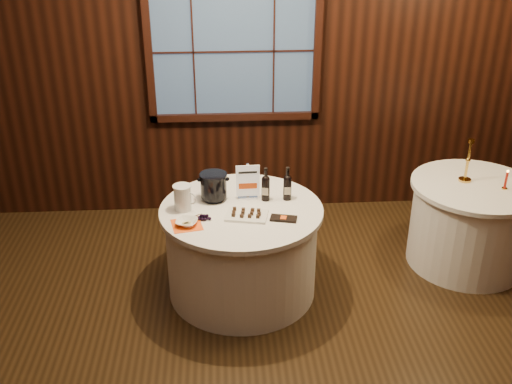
{
  "coord_description": "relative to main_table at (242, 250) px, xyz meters",
  "views": [
    {
      "loc": [
        -0.15,
        -3.12,
        2.96
      ],
      "look_at": [
        0.11,
        0.9,
        0.96
      ],
      "focal_mm": 42.0,
      "sensor_mm": 36.0,
      "label": 1
    }
  ],
  "objects": [
    {
      "name": "ice_bucket",
      "position": [
        -0.21,
        0.16,
        0.5
      ],
      "size": [
        0.22,
        0.22,
        0.23
      ],
      "color": "black",
      "rests_on": "main_table"
    },
    {
      "name": "port_bottle_right",
      "position": [
        0.37,
        0.13,
        0.5
      ],
      "size": [
        0.07,
        0.07,
        0.28
      ],
      "rotation": [
        0.0,
        0.0,
        -0.06
      ],
      "color": "black",
      "rests_on": "main_table"
    },
    {
      "name": "red_candle",
      "position": [
        2.19,
        0.2,
        0.45
      ],
      "size": [
        0.05,
        0.05,
        0.17
      ],
      "color": "gold",
      "rests_on": "side_table"
    },
    {
      "name": "orange_napkin",
      "position": [
        -0.41,
        -0.24,
        0.38
      ],
      "size": [
        0.25,
        0.25,
        0.0
      ],
      "primitive_type": "cube",
      "rotation": [
        0.0,
        0.0,
        0.2
      ],
      "color": "#FF5915",
      "rests_on": "main_table"
    },
    {
      "name": "sign_stand",
      "position": [
        0.06,
        0.16,
        0.49
      ],
      "size": [
        0.19,
        0.09,
        0.3
      ],
      "rotation": [
        0.0,
        0.0,
        0.03
      ],
      "color": "silver",
      "rests_on": "main_table"
    },
    {
      "name": "main_table",
      "position": [
        0.0,
        0.0,
        0.0
      ],
      "size": [
        1.28,
        1.28,
        0.77
      ],
      "color": "white",
      "rests_on": "ground"
    },
    {
      "name": "back_wall",
      "position": [
        0.0,
        1.48,
        1.16
      ],
      "size": [
        6.0,
        0.1,
        3.0
      ],
      "color": "black",
      "rests_on": "ground"
    },
    {
      "name": "cracker_bowl",
      "position": [
        -0.41,
        -0.24,
        0.41
      ],
      "size": [
        0.19,
        0.19,
        0.04
      ],
      "primitive_type": "imported",
      "rotation": [
        0.0,
        0.0,
        -0.26
      ],
      "color": "white",
      "rests_on": "orange_napkin"
    },
    {
      "name": "side_table",
      "position": [
        2.0,
        0.3,
        0.0
      ],
      "size": [
        1.08,
        1.08,
        0.77
      ],
      "color": "white",
      "rests_on": "ground"
    },
    {
      "name": "glass_pitcher",
      "position": [
        -0.45,
        0.01,
        0.49
      ],
      "size": [
        0.19,
        0.14,
        0.2
      ],
      "rotation": [
        0.0,
        0.0,
        -0.38
      ],
      "color": "silver",
      "rests_on": "main_table"
    },
    {
      "name": "port_bottle_left",
      "position": [
        0.2,
        0.13,
        0.5
      ],
      "size": [
        0.07,
        0.07,
        0.28
      ],
      "rotation": [
        0.0,
        0.0,
        -0.2
      ],
      "color": "black",
      "rests_on": "main_table"
    },
    {
      "name": "ground",
      "position": [
        0.0,
        -1.0,
        -0.39
      ],
      "size": [
        6.0,
        6.0,
        0.0
      ],
      "primitive_type": "plane",
      "color": "black",
      "rests_on": "ground"
    },
    {
      "name": "brass_candlestick",
      "position": [
        1.92,
        0.37,
        0.52
      ],
      "size": [
        0.11,
        0.11,
        0.38
      ],
      "color": "gold",
      "rests_on": "side_table"
    },
    {
      "name": "grape_bunch",
      "position": [
        -0.29,
        -0.16,
        0.4
      ],
      "size": [
        0.17,
        0.09,
        0.04
      ],
      "rotation": [
        0.0,
        0.0,
        -0.26
      ],
      "color": "black",
      "rests_on": "main_table"
    },
    {
      "name": "chocolate_plate",
      "position": [
        0.04,
        -0.14,
        0.4
      ],
      "size": [
        0.35,
        0.27,
        0.04
      ],
      "rotation": [
        0.0,
        0.0,
        -0.2
      ],
      "color": "white",
      "rests_on": "main_table"
    },
    {
      "name": "chocolate_box",
      "position": [
        0.31,
        -0.2,
        0.39
      ],
      "size": [
        0.22,
        0.14,
        0.02
      ],
      "primitive_type": "cube",
      "rotation": [
        0.0,
        0.0,
        -0.24
      ],
      "color": "black",
      "rests_on": "main_table"
    }
  ]
}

